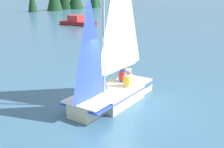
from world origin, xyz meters
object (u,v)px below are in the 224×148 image
object	(u,v)px
sailboat_main	(113,80)
motorboat_distant	(77,22)
sailor_helm	(128,83)
sailor_crew	(124,78)

from	to	relation	value
sailboat_main	motorboat_distant	size ratio (longest dim) A/B	1.31
sailboat_main	sailor_helm	size ratio (longest dim) A/B	5.16
sailor_helm	sailor_crew	bearing A→B (deg)	-131.24
sailor_helm	motorboat_distant	distance (m)	23.84
sailor_crew	motorboat_distant	world-z (taller)	sailor_crew
sailor_helm	motorboat_distant	size ratio (longest dim) A/B	0.25
sailboat_main	motorboat_distant	bearing A→B (deg)	-136.12
sailboat_main	sailor_crew	bearing A→B (deg)	-170.90
sailboat_main	sailor_crew	size ratio (longest dim) A/B	5.16
motorboat_distant	sailor_helm	bearing A→B (deg)	132.64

